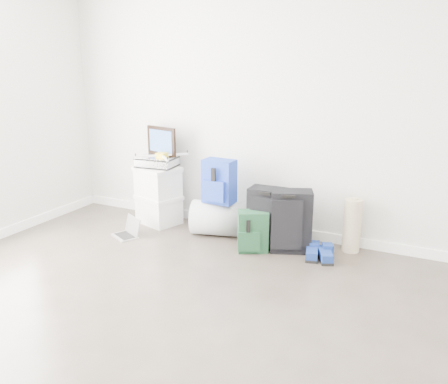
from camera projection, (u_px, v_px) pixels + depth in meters
The scene contains 14 objects.
ground at pixel (101, 349), 3.08m from camera, with size 5.00×5.00×0.00m, color #383128.
room_envelope at pixel (81, 77), 2.62m from camera, with size 4.52×5.02×2.71m.
boxes_stack at pixel (158, 195), 5.34m from camera, with size 0.55×0.49×0.65m.
briefcase at pixel (157, 162), 5.23m from camera, with size 0.41×0.30×0.12m, color #B2B2B7.
painting at pixel (161, 141), 5.26m from camera, with size 0.42×0.12×0.32m.
drone at pixel (162, 155), 5.16m from camera, with size 0.44×0.44×0.05m.
duffel_bag at pixel (220, 218), 5.01m from camera, with size 0.37×0.37×0.60m, color gray.
blue_backpack at pixel (219, 182), 4.88m from camera, with size 0.33×0.25×0.45m.
large_suitcase at pixel (268, 218), 4.67m from camera, with size 0.39×0.26×0.60m.
green_backpack at pixel (253, 232), 4.58m from camera, with size 0.34×0.32×0.40m.
carry_on at pixel (291, 221), 4.56m from camera, with size 0.44×0.37×0.61m.
shoes at pixel (318, 254), 4.44m from camera, with size 0.33×0.31×0.10m.
rolled_rug at pixel (352, 225), 4.57m from camera, with size 0.17×0.17×0.53m, color tan.
laptop at pixel (128, 232), 5.01m from camera, with size 0.34×0.31×0.20m.
Camera 1 is at (1.91, -2.05, 1.83)m, focal length 38.00 mm.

